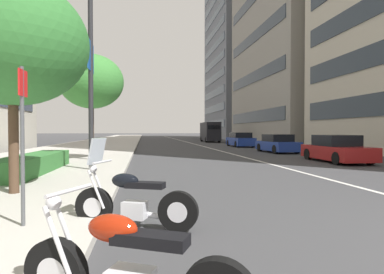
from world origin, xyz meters
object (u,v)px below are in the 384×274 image
(motorcycle_mid_row, at_px, (128,272))
(street_tree_near_plaza_corner, at_px, (13,43))
(car_mid_block_traffic, at_px, (277,144))
(car_following_behind, at_px, (240,140))
(motorcycle_under_tarp, at_px, (133,202))
(delivery_van_ahead, at_px, (210,132))
(street_lamp_with_banners, at_px, (98,31))
(street_tree_by_lamp_post, at_px, (92,82))
(parking_sign_by_curb, at_px, (23,130))
(car_far_down_avenue, at_px, (336,150))

(motorcycle_mid_row, relative_size, street_tree_near_plaza_corner, 0.40)
(car_mid_block_traffic, bearing_deg, car_following_behind, -1.12)
(car_mid_block_traffic, xyz_separation_m, car_following_behind, (8.70, 0.12, 0.05))
(motorcycle_mid_row, xyz_separation_m, motorcycle_under_tarp, (2.55, 0.05, 0.03))
(delivery_van_ahead, bearing_deg, motorcycle_mid_row, 168.88)
(street_lamp_with_banners, relative_size, street_tree_by_lamp_post, 1.68)
(car_mid_block_traffic, relative_size, street_tree_near_plaza_corner, 0.85)
(delivery_van_ahead, relative_size, parking_sign_by_curb, 2.54)
(motorcycle_under_tarp, relative_size, street_tree_near_plaza_corner, 0.41)
(motorcycle_under_tarp, distance_m, parking_sign_by_curb, 2.02)
(street_tree_near_plaza_corner, distance_m, street_tree_by_lamp_post, 8.70)
(motorcycle_under_tarp, xyz_separation_m, delivery_van_ahead, (39.15, -9.57, 1.05))
(motorcycle_under_tarp, distance_m, delivery_van_ahead, 40.32)
(car_following_behind, xyz_separation_m, parking_sign_by_curb, (-25.65, 11.45, 0.94))
(car_following_behind, bearing_deg, car_far_down_avenue, -178.81)
(street_tree_by_lamp_post, bearing_deg, motorcycle_under_tarp, -167.97)
(parking_sign_by_curb, xyz_separation_m, street_tree_by_lamp_post, (11.43, 0.78, 2.46))
(car_following_behind, distance_m, street_lamp_with_banners, 22.16)
(motorcycle_mid_row, height_order, car_following_behind, car_following_behind)
(car_far_down_avenue, xyz_separation_m, car_mid_block_traffic, (7.18, 0.04, -0.01))
(parking_sign_by_curb, height_order, street_tree_near_plaza_corner, street_tree_near_plaza_corner)
(motorcycle_mid_row, height_order, street_tree_near_plaza_corner, street_tree_near_plaza_corner)
(car_mid_block_traffic, distance_m, street_tree_near_plaza_corner, 19.32)
(street_lamp_with_banners, height_order, street_tree_by_lamp_post, street_lamp_with_banners)
(car_following_behind, height_order, street_lamp_with_banners, street_lamp_with_banners)
(motorcycle_mid_row, distance_m, car_mid_block_traffic, 21.77)
(motorcycle_under_tarp, bearing_deg, car_far_down_avenue, -114.50)
(parking_sign_by_curb, bearing_deg, motorcycle_under_tarp, -86.42)
(delivery_van_ahead, distance_m, street_tree_near_plaza_corner, 38.61)
(car_following_behind, xyz_separation_m, street_tree_near_plaza_corner, (-22.90, 12.62, 2.96))
(car_following_behind, relative_size, delivery_van_ahead, 0.74)
(motorcycle_mid_row, distance_m, motorcycle_under_tarp, 2.55)
(motorcycle_under_tarp, relative_size, car_following_behind, 0.44)
(car_mid_block_traffic, distance_m, street_lamp_with_banners, 15.77)
(car_mid_block_traffic, height_order, parking_sign_by_curb, parking_sign_by_curb)
(motorcycle_under_tarp, height_order, delivery_van_ahead, delivery_van_ahead)
(parking_sign_by_curb, xyz_separation_m, street_lamp_with_banners, (7.16, -0.15, 3.72))
(car_mid_block_traffic, distance_m, street_tree_by_lamp_post, 13.96)
(motorcycle_mid_row, xyz_separation_m, car_far_down_avenue, (12.21, -9.91, 0.22))
(car_far_down_avenue, distance_m, street_tree_near_plaza_corner, 14.88)
(motorcycle_under_tarp, xyz_separation_m, street_lamp_with_banners, (7.06, 1.49, 4.89))
(motorcycle_under_tarp, distance_m, street_lamp_with_banners, 8.72)
(motorcycle_mid_row, xyz_separation_m, street_tree_by_lamp_post, (13.87, 2.47, 3.66))
(street_lamp_with_banners, bearing_deg, car_following_behind, -31.44)
(motorcycle_mid_row, xyz_separation_m, car_mid_block_traffic, (19.40, -9.88, 0.21))
(parking_sign_by_curb, bearing_deg, car_following_behind, -24.05)
(car_mid_block_traffic, height_order, street_lamp_with_banners, street_lamp_with_banners)
(motorcycle_under_tarp, height_order, street_tree_by_lamp_post, street_tree_by_lamp_post)
(car_following_behind, distance_m, parking_sign_by_curb, 28.10)
(motorcycle_under_tarp, height_order, parking_sign_by_curb, parking_sign_by_curb)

